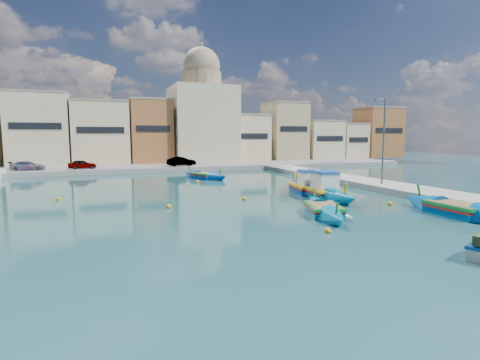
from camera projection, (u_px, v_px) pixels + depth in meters
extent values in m
plane|color=#153F41|center=(212.00, 218.00, 21.74)|extent=(160.00, 160.00, 0.00)
cube|color=gray|center=(443.00, 196.00, 27.96)|extent=(4.00, 70.00, 0.50)
cube|color=gray|center=(147.00, 168.00, 51.48)|extent=(80.00, 8.00, 0.60)
cube|color=beige|center=(39.00, 130.00, 52.67)|extent=(7.88, 6.24, 9.89)
cube|color=gray|center=(37.00, 93.00, 52.07)|extent=(8.04, 6.37, 0.30)
cube|color=black|center=(36.00, 126.00, 49.66)|extent=(6.30, 0.10, 0.90)
cube|color=beige|center=(101.00, 133.00, 56.10)|extent=(7.88, 7.44, 8.99)
cube|color=gray|center=(100.00, 102.00, 55.55)|extent=(8.04, 7.59, 0.30)
cube|color=black|center=(101.00, 130.00, 52.54)|extent=(6.30, 0.10, 0.90)
cube|color=#A46233|center=(151.00, 132.00, 57.99)|extent=(6.17, 6.13, 9.43)
cube|color=gray|center=(150.00, 100.00, 57.42)|extent=(6.29, 6.26, 0.30)
cube|color=black|center=(153.00, 129.00, 55.04)|extent=(4.93, 0.10, 0.90)
cube|color=tan|center=(197.00, 143.00, 61.53)|extent=(7.31, 7.69, 6.05)
cube|color=gray|center=(197.00, 123.00, 61.15)|extent=(7.46, 7.85, 0.30)
cube|color=black|center=(203.00, 141.00, 57.87)|extent=(5.85, 0.10, 0.90)
cube|color=beige|center=(243.00, 138.00, 64.03)|extent=(7.54, 7.30, 7.41)
cube|color=gray|center=(243.00, 115.00, 63.57)|extent=(7.69, 7.45, 0.30)
cube|color=black|center=(251.00, 136.00, 60.54)|extent=(6.03, 0.10, 0.90)
cube|color=tan|center=(284.00, 132.00, 66.49)|extent=(6.36, 6.97, 9.63)
cube|color=gray|center=(285.00, 104.00, 65.90)|extent=(6.48, 7.11, 0.30)
cube|color=black|center=(294.00, 129.00, 63.14)|extent=(5.09, 0.10, 0.90)
cube|color=beige|center=(320.00, 140.00, 69.05)|extent=(6.63, 6.70, 6.65)
cube|color=gray|center=(320.00, 121.00, 68.63)|extent=(6.76, 6.83, 0.30)
cube|color=black|center=(330.00, 138.00, 65.84)|extent=(5.30, 0.10, 0.90)
cube|color=beige|center=(346.00, 141.00, 71.57)|extent=(5.08, 7.51, 6.20)
cube|color=gray|center=(347.00, 124.00, 71.18)|extent=(5.18, 7.66, 0.30)
cube|color=black|center=(359.00, 140.00, 67.99)|extent=(4.06, 0.10, 0.90)
cube|color=#A46233|center=(378.00, 133.00, 73.07)|extent=(7.79, 6.00, 9.33)
cube|color=gray|center=(379.00, 108.00, 72.50)|extent=(7.95, 6.12, 0.30)
cube|color=black|center=(389.00, 130.00, 70.18)|extent=(6.23, 0.10, 0.90)
cube|color=beige|center=(202.00, 124.00, 61.65)|extent=(10.00, 10.00, 12.00)
cylinder|color=#9E8466|center=(202.00, 80.00, 60.79)|extent=(6.40, 6.40, 2.40)
sphere|color=#9E8466|center=(201.00, 66.00, 60.53)|extent=(6.00, 6.00, 6.00)
cylinder|color=#9E8466|center=(201.00, 47.00, 60.19)|extent=(0.30, 0.30, 1.60)
cylinder|color=#595B60|center=(383.00, 144.00, 32.92)|extent=(0.16, 0.16, 8.00)
cylinder|color=#595B60|center=(382.00, 99.00, 32.32)|extent=(1.00, 0.10, 0.10)
cube|color=#595B60|center=(377.00, 100.00, 32.16)|extent=(0.35, 0.15, 0.18)
imported|color=#4C1919|center=(82.00, 164.00, 47.16)|extent=(3.51, 1.86, 1.14)
imported|color=#4C1919|center=(181.00, 161.00, 51.53)|extent=(4.01, 1.74, 1.28)
imported|color=#4C1919|center=(27.00, 166.00, 45.04)|extent=(3.86, 1.61, 1.11)
cube|color=#00729C|center=(320.00, 194.00, 29.34)|extent=(2.45, 4.00, 1.08)
cone|color=#00729C|center=(303.00, 188.00, 32.37)|extent=(2.42, 3.68, 2.76)
cone|color=#00729C|center=(342.00, 200.00, 26.30)|extent=(2.42, 3.68, 2.76)
cube|color=yellow|center=(321.00, 188.00, 29.29)|extent=(2.55, 4.22, 0.19)
cube|color=red|center=(320.00, 191.00, 29.31)|extent=(2.56, 4.08, 0.11)
cube|color=olive|center=(321.00, 187.00, 29.28)|extent=(2.10, 3.63, 0.06)
cylinder|color=yellow|center=(301.00, 179.00, 32.59)|extent=(0.19, 0.52, 1.17)
cylinder|color=yellow|center=(345.00, 191.00, 25.91)|extent=(0.19, 0.52, 1.17)
cube|color=white|center=(324.00, 181.00, 28.67)|extent=(1.65, 2.07, 1.18)
cube|color=#0F47A5|center=(324.00, 172.00, 28.59)|extent=(1.75, 2.22, 0.13)
cube|color=#003A9D|center=(307.00, 190.00, 31.32)|extent=(2.55, 3.54, 1.02)
cone|color=#003A9D|center=(296.00, 186.00, 33.94)|extent=(2.52, 3.32, 2.54)
cone|color=#003A9D|center=(319.00, 195.00, 28.70)|extent=(2.52, 3.32, 2.54)
cube|color=yellow|center=(307.00, 185.00, 31.27)|extent=(2.66, 3.73, 0.18)
cube|color=red|center=(307.00, 188.00, 31.30)|extent=(2.66, 3.62, 0.10)
cube|color=olive|center=(307.00, 184.00, 31.26)|extent=(2.20, 3.20, 0.06)
cylinder|color=yellow|center=(295.00, 178.00, 34.12)|extent=(0.22, 0.50, 1.11)
cylinder|color=yellow|center=(321.00, 187.00, 28.36)|extent=(0.22, 0.50, 1.11)
cube|color=white|center=(309.00, 178.00, 30.74)|extent=(1.68, 1.87, 1.12)
cube|color=#0F47A5|center=(309.00, 171.00, 30.66)|extent=(1.78, 2.00, 0.12)
cube|color=#00819C|center=(307.00, 178.00, 40.47)|extent=(3.45, 3.72, 0.97)
cone|color=#00819C|center=(310.00, 175.00, 42.99)|extent=(3.31, 3.53, 2.44)
cone|color=#00819C|center=(305.00, 180.00, 37.94)|extent=(3.31, 3.53, 2.44)
cube|color=gold|center=(308.00, 174.00, 40.43)|extent=(3.61, 3.91, 0.17)
cube|color=#197F33|center=(308.00, 176.00, 40.45)|extent=(3.56, 3.83, 0.10)
cube|color=olive|center=(308.00, 174.00, 40.42)|extent=(3.04, 3.32, 0.06)
cylinder|color=gold|center=(310.00, 170.00, 43.17)|extent=(0.38, 0.45, 1.05)
cylinder|color=gold|center=(305.00, 175.00, 37.62)|extent=(0.38, 0.45, 1.05)
cube|color=#003FA6|center=(204.00, 177.00, 41.67)|extent=(2.83, 3.23, 0.90)
cone|color=#003FA6|center=(191.00, 175.00, 43.18)|extent=(2.75, 3.08, 2.22)
cone|color=#003FA6|center=(218.00, 178.00, 40.15)|extent=(2.75, 3.08, 2.22)
cube|color=#177523|center=(204.00, 174.00, 41.62)|extent=(2.96, 3.40, 0.16)
cube|color=red|center=(204.00, 175.00, 41.64)|extent=(2.93, 3.32, 0.09)
cube|color=olive|center=(204.00, 173.00, 41.61)|extent=(2.48, 2.89, 0.05)
cylinder|color=#177523|center=(190.00, 170.00, 43.26)|extent=(0.30, 0.44, 0.98)
cylinder|color=#177523|center=(220.00, 173.00, 39.93)|extent=(0.30, 0.44, 0.98)
cube|color=#0074A3|center=(324.00, 212.00, 22.64)|extent=(2.63, 3.38, 0.87)
cone|color=#0074A3|center=(315.00, 204.00, 25.07)|extent=(2.55, 3.17, 2.21)
cone|color=#0074A3|center=(335.00, 220.00, 20.19)|extent=(2.55, 3.17, 2.21)
cube|color=#1A8632|center=(324.00, 206.00, 22.59)|extent=(2.75, 3.56, 0.16)
cube|color=red|center=(324.00, 209.00, 22.61)|extent=(2.73, 3.46, 0.09)
cube|color=olive|center=(324.00, 205.00, 22.58)|extent=(2.29, 3.04, 0.05)
cylinder|color=#1A8632|center=(314.00, 195.00, 25.25)|extent=(0.25, 0.43, 0.95)
cylinder|color=#1A8632|center=(337.00, 211.00, 19.88)|extent=(0.25, 0.43, 0.95)
cube|color=#0056A2|center=(457.00, 212.00, 22.40)|extent=(2.19, 3.32, 1.06)
cone|color=#0056A2|center=(422.00, 204.00, 24.93)|extent=(2.19, 3.10, 2.64)
cube|color=#177726|center=(458.00, 205.00, 22.34)|extent=(2.28, 3.50, 0.19)
cube|color=red|center=(458.00, 208.00, 22.37)|extent=(2.30, 3.38, 0.11)
cube|color=olive|center=(458.00, 203.00, 22.33)|extent=(1.87, 3.01, 0.06)
cylinder|color=#177726|center=(419.00, 193.00, 25.10)|extent=(0.16, 0.51, 1.16)
sphere|color=gold|center=(169.00, 207.00, 24.76)|extent=(0.36, 0.36, 0.36)
sphere|color=gold|center=(244.00, 199.00, 27.79)|extent=(0.36, 0.36, 0.36)
sphere|color=gold|center=(198.00, 182.00, 38.01)|extent=(0.36, 0.36, 0.36)
sphere|color=gold|center=(58.00, 199.00, 27.70)|extent=(0.36, 0.36, 0.36)
sphere|color=gold|center=(390.00, 204.00, 25.77)|extent=(0.36, 0.36, 0.36)
sphere|color=gold|center=(328.00, 231.00, 18.50)|extent=(0.36, 0.36, 0.36)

